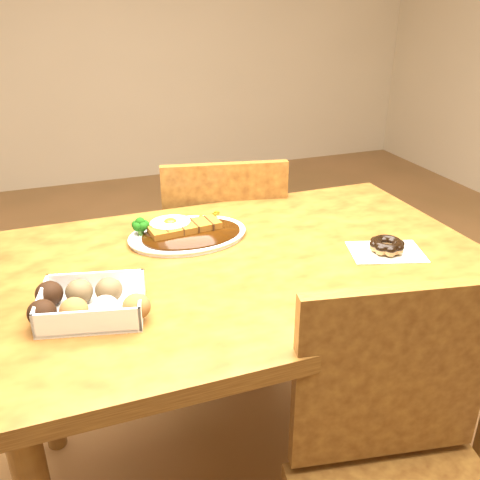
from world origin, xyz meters
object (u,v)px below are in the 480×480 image
object	(u,v)px
table	(249,294)
donut_box	(89,302)
katsu_curry_plate	(185,232)
pon_de_ring	(387,246)
chair_far	(222,258)

from	to	relation	value
table	donut_box	world-z (taller)	donut_box
table	katsu_curry_plate	bearing A→B (deg)	122.05
table	pon_de_ring	size ratio (longest dim) A/B	5.67
chair_far	katsu_curry_plate	distance (m)	0.50
table	pon_de_ring	xyz separation A→B (m)	(0.34, -0.08, 0.12)
chair_far	katsu_curry_plate	size ratio (longest dim) A/B	2.71
katsu_curry_plate	donut_box	bearing A→B (deg)	-133.48
table	katsu_curry_plate	size ratio (longest dim) A/B	3.74
donut_box	pon_de_ring	xyz separation A→B (m)	(0.74, 0.03, -0.01)
chair_far	table	bearing A→B (deg)	90.61
katsu_curry_plate	pon_de_ring	world-z (taller)	katsu_curry_plate
pon_de_ring	chair_far	bearing A→B (deg)	111.31
donut_box	pon_de_ring	bearing A→B (deg)	2.56
katsu_curry_plate	donut_box	world-z (taller)	katsu_curry_plate
katsu_curry_plate	donut_box	xyz separation A→B (m)	(-0.28, -0.30, 0.01)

